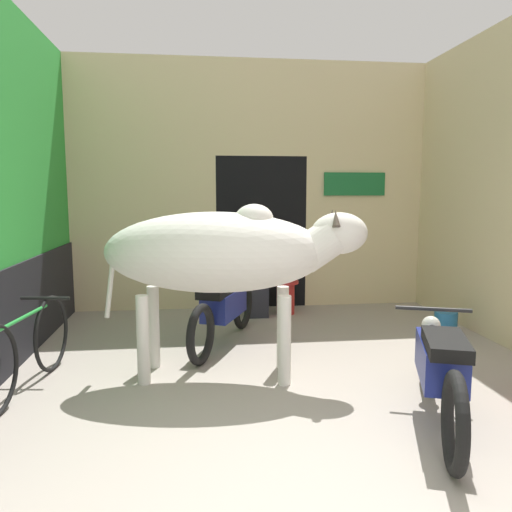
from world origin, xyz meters
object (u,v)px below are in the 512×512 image
motorcycle_near (440,367)px  motorcycle_far (224,308)px  bicycle (26,349)px  bucket (446,323)px  cow (225,253)px  plastic_stool (286,296)px  shopkeeper_seated (256,268)px

motorcycle_near → motorcycle_far: (-1.41, 2.03, -0.01)m
motorcycle_near → bicycle: bearing=163.0°
bucket → bicycle: bearing=-164.5°
cow → motorcycle_far: size_ratio=1.31×
bicycle → plastic_stool: bearing=42.3°
shopkeeper_seated → motorcycle_far: bearing=-111.7°
motorcycle_near → cow: bearing=142.3°
bicycle → motorcycle_near: bearing=-17.0°
motorcycle_far → shopkeeper_seated: bearing=68.3°
plastic_stool → bucket: 2.05m
cow → bucket: size_ratio=9.04×
plastic_stool → cow: bearing=-113.3°
shopkeeper_seated → bucket: (2.09, -1.13, -0.51)m
motorcycle_far → plastic_stool: bearing=54.7°
motorcycle_near → bucket: (1.17, 2.14, -0.28)m
cow → shopkeeper_seated: bearing=76.1°
cow → bucket: bearing=21.2°
motorcycle_far → shopkeeper_seated: shopkeeper_seated is taller
motorcycle_near → plastic_stool: size_ratio=3.99×
motorcycle_near → bicycle: motorcycle_near is taller
motorcycle_far → bucket: 2.60m
shopkeeper_seated → bucket: shopkeeper_seated is taller
motorcycle_near → bucket: size_ratio=6.96×
bucket → motorcycle_near: bearing=-118.7°
cow → bucket: (2.62, 1.02, -0.98)m
cow → bucket: 2.98m
cow → bicycle: bearing=-174.1°
motorcycle_near → bucket: motorcycle_near is taller
shopkeeper_seated → plastic_stool: bearing=4.9°
motorcycle_far → shopkeeper_seated: size_ratio=1.45×
plastic_stool → bucket: (1.68, -1.17, -0.11)m
cow → shopkeeper_seated: cow is taller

